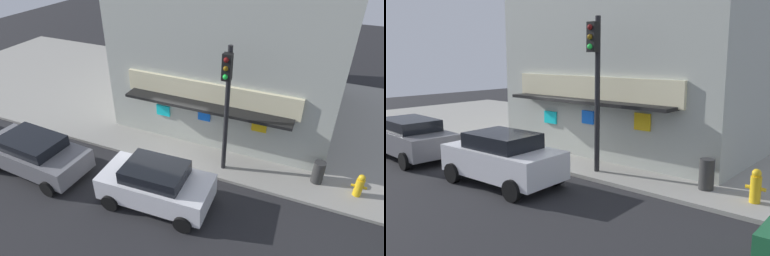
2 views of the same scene
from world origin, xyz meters
TOP-DOWN VIEW (x-y plane):
  - ground_plane at (0.00, 0.00)m, footprint 56.35×56.35m
  - sidewalk at (0.00, 5.91)m, footprint 37.57×11.83m
  - corner_building at (1.02, 6.39)m, footprint 9.87×9.95m
  - traffic_light at (2.16, 0.60)m, footprint 0.32×0.58m
  - fire_hydrant at (7.24, 1.14)m, footprint 0.53×0.29m
  - trash_can at (5.79, 1.33)m, footprint 0.44×0.44m
  - pedestrian at (1.19, 2.19)m, footprint 0.51×0.43m
  - parked_car_white at (0.55, -2.03)m, footprint 4.05×2.22m
  - parked_car_grey at (-4.88, -2.31)m, footprint 4.60×2.29m

SIDE VIEW (x-z plane):
  - ground_plane at x=0.00m, z-range 0.00..0.00m
  - sidewalk at x=0.00m, z-range 0.00..0.13m
  - fire_hydrant at x=7.24m, z-range 0.11..1.05m
  - trash_can at x=5.79m, z-range 0.13..1.05m
  - parked_car_grey at x=-4.88m, z-range 0.04..1.61m
  - parked_car_white at x=0.55m, z-range 0.03..1.69m
  - pedestrian at x=1.19m, z-range 0.21..1.88m
  - traffic_light at x=2.16m, z-range 0.85..6.01m
  - corner_building at x=1.02m, z-range 0.12..7.81m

